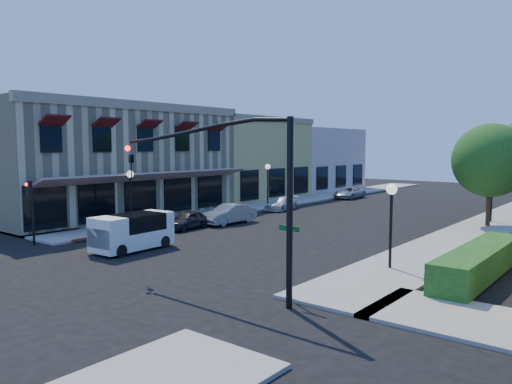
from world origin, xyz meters
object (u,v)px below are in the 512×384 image
Objects in this scene: lamppost_left_near at (130,184)px; parked_car_b at (229,214)px; parked_car_c at (281,204)px; secondary_signal at (31,200)px; lamppost_left_far at (268,174)px; parked_car_a at (188,220)px; lamppost_right_far at (492,182)px; street_name_sign at (289,249)px; white_van at (132,230)px; parked_car_d at (349,193)px; signal_mast_arm at (237,176)px; lamppost_right_near at (391,204)px; street_tree_a at (490,160)px.

lamppost_left_near is 6.56m from parked_car_b.
secondary_signal is at bearing -103.24° from parked_car_c.
secondary_signal is 12.14m from parked_car_b.
lamppost_left_far is 12.66m from parked_car_a.
lamppost_right_far is at bearing 43.26° from lamppost_left_near.
parked_car_b is at bearing 138.72° from street_name_sign.
parked_car_d is (-3.22, 28.16, -0.47)m from white_van.
signal_mast_arm is 2.46× the size of parked_car_a.
lamppost_right_near is 1.00× the size of lamppost_right_far.
lamppost_left_far is 22.02m from lamppost_right_near.
lamppost_right_far is 17.39m from parked_car_b.
white_van is (-10.48, 1.64, -0.68)m from street_name_sign.
parked_car_a is (-2.47, 6.07, -0.47)m from white_van.
street_name_sign is at bearing -99.78° from lamppost_right_near.
parked_car_b is at bearing -87.68° from parked_car_c.
signal_mast_arm is 2.02× the size of parked_car_d.
signal_mast_arm is at bearing -43.59° from parked_car_b.
secondary_signal is 19.51m from parked_car_c.
parked_car_c is at bearing -175.23° from street_tree_a.
signal_mast_arm is 22.99m from parked_car_c.
white_van is at bearing -37.01° from lamppost_left_near.
street_tree_a is 1.82× the size of lamppost_right_far.
secondary_signal reaches higher than white_van.
signal_mast_arm is 15.82m from lamppost_left_near.
white_van is 28.34m from parked_car_d.
street_tree_a is 22.30m from lamppost_left_near.
lamppost_right_near is at bearing -90.00° from lamppost_right_far.
lamppost_left_near is 17.00m from lamppost_right_near.
street_tree_a is 1.99× the size of parked_car_a.
white_van is 1.12× the size of parked_car_c.
parked_car_a is (2.54, 8.50, -1.76)m from secondary_signal.
lamppost_right_far is (2.64, 22.50, -1.35)m from signal_mast_arm.
lamppost_right_near is 28.23m from parked_car_d.
lamppost_right_far is at bearing 83.30° from signal_mast_arm.
white_van reaches higher than parked_car_d.
parked_car_a is (-12.96, 7.71, -1.14)m from street_name_sign.
white_van is 6.57m from parked_car_a.
lamppost_left_near is at bearing -141.02° from street_tree_a.
parked_car_d reaches higher than parked_car_c.
lamppost_right_near is at bearing 19.90° from white_van.
street_tree_a is at bearing -3.15° from parked_car_c.
parked_car_d is (-0.74, 22.09, -0.00)m from parked_car_a.
signal_mast_arm reaches higher than white_van.
lamppost_left_far is 0.91× the size of parked_car_b.
parked_car_c is at bearing 88.03° from parked_car_a.
street_name_sign is 0.70× the size of lamppost_right_near.
street_tree_a reaches higher than parked_car_c.
lamppost_left_far reaches higher than street_name_sign.
lamppost_left_near is 1.00× the size of lamppost_right_near.
lamppost_right_far is 0.99× the size of parked_car_c.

